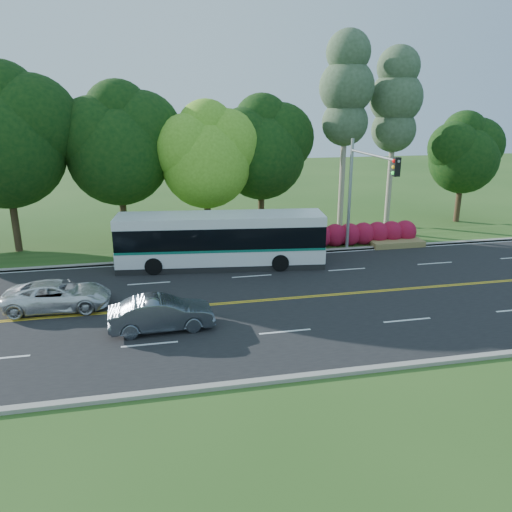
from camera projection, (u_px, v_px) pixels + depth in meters
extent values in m
plane|color=#2B511B|center=(276.00, 300.00, 24.01)|extent=(120.00, 120.00, 0.00)
cube|color=black|center=(276.00, 299.00, 24.01)|extent=(60.00, 14.00, 0.02)
cube|color=gray|center=(248.00, 255.00, 30.67)|extent=(60.00, 0.30, 0.15)
cube|color=gray|center=(326.00, 374.00, 17.31)|extent=(60.00, 0.30, 0.15)
cube|color=#2B511B|center=(243.00, 247.00, 32.41)|extent=(60.00, 4.00, 0.10)
cube|color=gold|center=(277.00, 300.00, 23.93)|extent=(57.00, 0.10, 0.00)
cube|color=gold|center=(276.00, 299.00, 24.08)|extent=(57.00, 0.10, 0.00)
cube|color=silver|center=(150.00, 344.00, 19.56)|extent=(2.20, 0.12, 0.00)
cube|color=silver|center=(285.00, 332.00, 20.63)|extent=(2.20, 0.12, 0.00)
cube|color=silver|center=(407.00, 320.00, 21.71)|extent=(2.20, 0.12, 0.00)
cube|color=silver|center=(37.00, 291.00, 25.02)|extent=(2.20, 0.12, 0.00)
cube|color=silver|center=(149.00, 283.00, 26.10)|extent=(2.20, 0.12, 0.00)
cube|color=silver|center=(252.00, 276.00, 27.18)|extent=(2.20, 0.12, 0.00)
cube|color=silver|center=(347.00, 269.00, 28.25)|extent=(2.20, 0.12, 0.00)
cube|color=silver|center=(435.00, 263.00, 29.33)|extent=(2.20, 0.12, 0.00)
cube|color=silver|center=(249.00, 258.00, 30.41)|extent=(57.00, 0.12, 0.00)
cube|color=silver|center=(323.00, 371.00, 17.60)|extent=(57.00, 0.12, 0.00)
cylinder|color=#312215|center=(15.00, 222.00, 30.96)|extent=(0.44, 0.44, 3.96)
sphere|color=black|center=(4.00, 148.00, 29.63)|extent=(7.20, 7.20, 7.20)
sphere|color=black|center=(31.00, 123.00, 29.80)|extent=(5.76, 5.76, 5.76)
sphere|color=black|center=(1.00, 100.00, 29.22)|extent=(4.68, 4.68, 4.68)
cylinder|color=#312215|center=(124.00, 216.00, 33.22)|extent=(0.44, 0.44, 3.60)
sphere|color=black|center=(119.00, 154.00, 32.00)|extent=(6.60, 6.60, 6.60)
sphere|color=black|center=(141.00, 132.00, 32.18)|extent=(5.28, 5.28, 5.28)
sphere|color=black|center=(95.00, 136.00, 31.22)|extent=(4.95, 4.95, 4.95)
sphere|color=black|center=(118.00, 114.00, 31.66)|extent=(4.29, 4.29, 4.29)
cylinder|color=#312215|center=(208.00, 219.00, 33.42)|extent=(0.44, 0.44, 3.24)
sphere|color=#59951E|center=(206.00, 164.00, 32.34)|extent=(5.80, 5.80, 5.80)
sphere|color=#59951E|center=(225.00, 145.00, 32.53)|extent=(4.64, 4.64, 4.64)
sphere|color=#59951E|center=(188.00, 148.00, 31.62)|extent=(4.35, 4.35, 4.35)
sphere|color=#59951E|center=(206.00, 129.00, 32.08)|extent=(3.77, 3.77, 3.77)
cylinder|color=#312215|center=(261.00, 210.00, 35.58)|extent=(0.44, 0.44, 3.42)
sphere|color=black|center=(261.00, 156.00, 34.45)|extent=(6.00, 6.00, 6.00)
sphere|color=black|center=(279.00, 138.00, 34.64)|extent=(4.80, 4.80, 4.80)
sphere|color=black|center=(245.00, 141.00, 33.71)|extent=(4.50, 4.50, 4.50)
sphere|color=black|center=(262.00, 122.00, 34.17)|extent=(3.90, 3.90, 3.90)
cylinder|color=gray|center=(343.00, 163.00, 35.81)|extent=(0.40, 0.40, 9.80)
sphere|color=#354A2E|center=(345.00, 123.00, 34.98)|extent=(3.23, 3.23, 3.23)
sphere|color=#354A2E|center=(347.00, 87.00, 34.27)|extent=(3.80, 3.80, 3.80)
sphere|color=#354A2E|center=(348.00, 52.00, 33.60)|extent=(3.04, 3.04, 3.04)
cylinder|color=gray|center=(391.00, 166.00, 37.16)|extent=(0.40, 0.40, 9.10)
sphere|color=#354A2E|center=(394.00, 130.00, 36.39)|extent=(3.23, 3.23, 3.23)
sphere|color=#354A2E|center=(396.00, 98.00, 35.73)|extent=(3.80, 3.80, 3.80)
sphere|color=#354A2E|center=(399.00, 67.00, 35.12)|extent=(3.04, 3.04, 3.04)
cylinder|color=#312215|center=(458.00, 202.00, 39.23)|extent=(0.44, 0.44, 3.06)
sphere|color=black|center=(463.00, 159.00, 38.24)|extent=(5.20, 5.20, 5.20)
sphere|color=black|center=(476.00, 145.00, 38.44)|extent=(4.16, 4.16, 4.16)
sphere|color=black|center=(454.00, 148.00, 37.58)|extent=(3.90, 3.90, 3.90)
sphere|color=black|center=(465.00, 133.00, 38.05)|extent=(3.38, 3.38, 3.38)
sphere|color=maroon|center=(291.00, 238.00, 32.04)|extent=(1.50, 1.50, 1.50)
sphere|color=maroon|center=(306.00, 237.00, 32.24)|extent=(1.50, 1.50, 1.50)
sphere|color=maroon|center=(320.00, 236.00, 32.43)|extent=(1.50, 1.50, 1.50)
sphere|color=maroon|center=(335.00, 235.00, 32.63)|extent=(1.50, 1.50, 1.50)
sphere|color=maroon|center=(349.00, 234.00, 32.82)|extent=(1.50, 1.50, 1.50)
sphere|color=maroon|center=(363.00, 234.00, 33.02)|extent=(1.50, 1.50, 1.50)
sphere|color=maroon|center=(377.00, 233.00, 33.21)|extent=(1.50, 1.50, 1.50)
sphere|color=maroon|center=(391.00, 232.00, 33.41)|extent=(1.50, 1.50, 1.50)
sphere|color=maroon|center=(405.00, 231.00, 33.61)|extent=(1.50, 1.50, 1.50)
cube|color=olive|center=(396.00, 243.00, 32.83)|extent=(3.50, 1.40, 0.40)
cylinder|color=#999CA2|center=(350.00, 196.00, 31.07)|extent=(0.20, 0.20, 7.00)
cylinder|color=#999CA2|center=(373.00, 155.00, 27.43)|extent=(0.14, 6.00, 0.14)
cube|color=black|center=(397.00, 167.00, 24.90)|extent=(0.32, 0.28, 0.95)
sphere|color=red|center=(394.00, 161.00, 24.78)|extent=(0.18, 0.18, 0.18)
sphere|color=yellow|center=(393.00, 167.00, 24.87)|extent=(0.18, 0.18, 0.18)
sphere|color=#19D833|center=(393.00, 173.00, 24.96)|extent=(0.18, 0.18, 0.18)
cube|color=white|center=(221.00, 252.00, 28.60)|extent=(11.86, 3.84, 0.96)
cube|color=black|center=(221.00, 234.00, 28.28)|extent=(11.81, 3.87, 1.20)
cube|color=white|center=(221.00, 219.00, 28.02)|extent=(11.86, 3.84, 0.54)
cube|color=#0B6852|center=(221.00, 245.00, 28.48)|extent=(11.81, 3.88, 0.14)
cube|color=black|center=(117.00, 235.00, 27.77)|extent=(0.33, 2.27, 1.66)
cube|color=#19E54C|center=(115.00, 219.00, 27.49)|extent=(0.23, 1.48, 0.21)
cube|color=black|center=(221.00, 263.00, 28.80)|extent=(11.85, 3.74, 0.34)
cylinder|color=black|center=(154.00, 266.00, 27.29)|extent=(1.00, 0.38, 0.97)
cylinder|color=black|center=(158.00, 254.00, 29.49)|extent=(1.00, 0.38, 0.97)
cylinder|color=black|center=(280.00, 263.00, 27.87)|extent=(1.00, 0.38, 0.97)
cylinder|color=black|center=(275.00, 251.00, 30.08)|extent=(1.00, 0.38, 0.97)
imported|color=#525A64|center=(162.00, 314.00, 20.66)|extent=(4.35, 1.69, 1.41)
imported|color=white|center=(58.00, 295.00, 22.73)|extent=(4.78, 2.36, 1.31)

